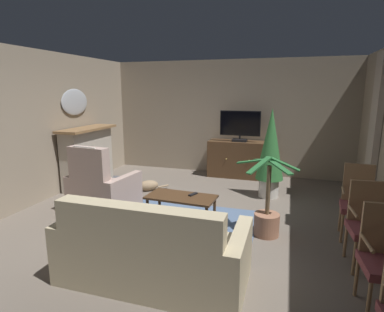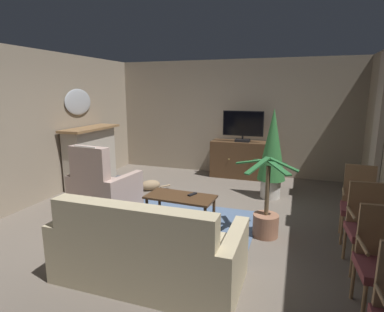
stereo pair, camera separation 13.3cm
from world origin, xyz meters
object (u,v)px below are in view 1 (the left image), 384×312
object	(u,v)px
fireplace	(89,159)
potted_plant_on_hearth_side	(267,217)
side_chair_far_end	(358,201)
armchair_in_far_corner	(102,191)
cat	(146,186)
potted_plant_tall_palm_by_window	(271,149)
side_chair_nearest_door	(369,223)
coffee_table	(181,200)
wall_mirror_oval	(75,102)
tv_cabinet	(239,160)
sofa_floral	(152,254)
tv_remote	(193,194)
television	(240,125)

from	to	relation	value
fireplace	potted_plant_on_hearth_side	bearing A→B (deg)	-18.66
fireplace	side_chair_far_end	xyz separation A→B (m)	(4.98, -0.98, -0.06)
armchair_in_far_corner	cat	distance (m)	1.28
side_chair_far_end	potted_plant_tall_palm_by_window	size ratio (longest dim) A/B	0.60
armchair_in_far_corner	potted_plant_on_hearth_side	distance (m)	2.70
side_chair_nearest_door	potted_plant_tall_palm_by_window	bearing A→B (deg)	120.50
coffee_table	side_chair_far_end	size ratio (longest dim) A/B	1.03
side_chair_far_end	wall_mirror_oval	bearing A→B (deg)	169.41
tv_cabinet	sofa_floral	bearing A→B (deg)	-93.02
tv_cabinet	cat	size ratio (longest dim) A/B	2.32
side_chair_nearest_door	side_chair_far_end	distance (m)	0.74
tv_remote	sofa_floral	world-z (taller)	sofa_floral
coffee_table	cat	bearing A→B (deg)	132.24
fireplace	sofa_floral	world-z (taller)	fireplace
side_chair_nearest_door	cat	xyz separation A→B (m)	(-3.66, 1.75, -0.41)
wall_mirror_oval	tv_cabinet	world-z (taller)	wall_mirror_oval
fireplace	cat	world-z (taller)	fireplace
armchair_in_far_corner	side_chair_nearest_door	distance (m)	3.91
coffee_table	television	bearing A→B (deg)	82.10
tv_cabinet	sofa_floral	distance (m)	4.44
television	tv_cabinet	bearing A→B (deg)	90.00
television	potted_plant_tall_palm_by_window	world-z (taller)	potted_plant_tall_palm_by_window
wall_mirror_oval	cat	distance (m)	2.28
tv_remote	armchair_in_far_corner	world-z (taller)	armchair_in_far_corner
armchair_in_far_corner	side_chair_far_end	size ratio (longest dim) A/B	1.15
television	coffee_table	xyz separation A→B (m)	(-0.41, -2.94, -0.82)
sofa_floral	armchair_in_far_corner	size ratio (longest dim) A/B	1.69
coffee_table	potted_plant_on_hearth_side	bearing A→B (deg)	2.03
armchair_in_far_corner	sofa_floral	bearing A→B (deg)	-44.09
coffee_table	tv_remote	distance (m)	0.20
sofa_floral	potted_plant_on_hearth_side	bearing A→B (deg)	53.86
tv_cabinet	sofa_floral	xyz separation A→B (m)	(-0.23, -4.43, -0.08)
television	cat	world-z (taller)	television
potted_plant_on_hearth_side	potted_plant_tall_palm_by_window	distance (m)	1.82
sofa_floral	potted_plant_on_hearth_side	xyz separation A→B (m)	(1.09, 1.49, -0.06)
potted_plant_on_hearth_side	cat	xyz separation A→B (m)	(-2.49, 1.31, -0.15)
coffee_table	potted_plant_on_hearth_side	xyz separation A→B (m)	(1.26, 0.04, -0.14)
wall_mirror_oval	television	world-z (taller)	wall_mirror_oval
television	fireplace	bearing A→B (deg)	-151.32
potted_plant_on_hearth_side	television	bearing A→B (deg)	106.43
potted_plant_tall_palm_by_window	television	bearing A→B (deg)	122.63
coffee_table	side_chair_nearest_door	distance (m)	2.46
coffee_table	side_chair_far_end	xyz separation A→B (m)	(2.44, 0.35, 0.12)
coffee_table	tv_remote	world-z (taller)	tv_remote
television	side_chair_nearest_door	bearing A→B (deg)	-58.72
television	side_chair_nearest_door	xyz separation A→B (m)	(2.02, -3.33, -0.71)
fireplace	wall_mirror_oval	xyz separation A→B (m)	(-0.25, 0.00, 1.18)
side_chair_nearest_door	potted_plant_on_hearth_side	world-z (taller)	potted_plant_on_hearth_side
tv_remote	armchair_in_far_corner	distance (m)	1.60
tv_cabinet	cat	bearing A→B (deg)	-135.00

